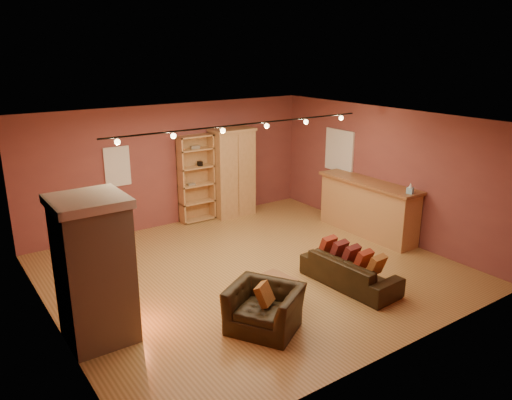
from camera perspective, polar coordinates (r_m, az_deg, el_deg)
floor at (r=9.42m, az=-0.44°, el=-8.09°), size 7.00×7.00×0.00m
ceiling at (r=8.61m, az=-0.48°, el=9.02°), size 7.00×7.00×0.00m
back_wall at (r=11.65m, az=-9.53°, el=3.93°), size 7.00×0.02×2.80m
left_wall at (r=7.62m, az=-22.81°, el=-4.34°), size 0.02×6.50×2.80m
right_wall at (r=11.19m, az=14.52°, el=3.08°), size 0.02×6.50×2.80m
fireplace at (r=7.30m, az=-17.93°, el=-7.63°), size 1.01×0.98×2.12m
back_window at (r=11.13m, az=-15.58°, el=3.70°), size 0.56×0.04×0.86m
bookcase at (r=11.86m, az=-6.97°, el=2.55°), size 0.85×0.33×2.07m
armoire at (r=12.17m, az=-2.71°, el=3.18°), size 1.06×0.61×2.16m
bar_counter at (r=11.28m, az=12.65°, el=-0.83°), size 0.67×2.54×1.22m
tissue_box at (r=10.36m, az=17.22°, el=1.20°), size 0.15×0.15×0.21m
right_window at (r=12.05m, az=9.50°, el=5.59°), size 0.05×0.90×1.00m
loveseat at (r=8.89m, az=10.72°, el=-7.36°), size 0.64×1.84×0.76m
armchair at (r=7.45m, az=0.97°, el=-11.48°), size 1.10×1.21×0.89m
coffee_table at (r=8.10m, az=1.97°, el=-9.49°), size 0.67×0.67×0.45m
track_rail at (r=8.79m, az=-1.22°, el=8.44°), size 5.20×0.09×0.13m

